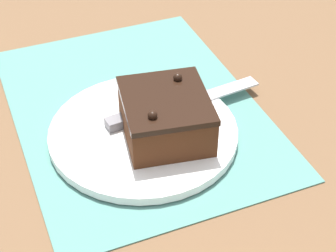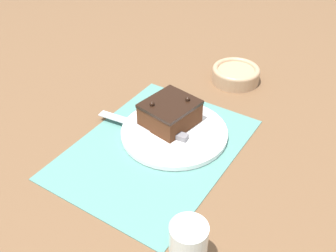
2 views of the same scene
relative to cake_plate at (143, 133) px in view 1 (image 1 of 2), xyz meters
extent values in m
plane|color=brown|center=(-0.06, 0.01, -0.01)|extent=(3.00, 3.00, 0.00)
cube|color=slate|center=(-0.06, 0.01, -0.01)|extent=(0.46, 0.34, 0.00)
cylinder|color=white|center=(0.00, 0.00, 0.00)|extent=(0.26, 0.26, 0.01)
cube|color=#472614|center=(0.02, 0.03, 0.03)|extent=(0.14, 0.13, 0.05)
cube|color=black|center=(0.02, 0.03, 0.06)|extent=(0.14, 0.13, 0.01)
sphere|color=black|center=(-0.01, 0.06, 0.07)|extent=(0.01, 0.01, 0.01)
sphere|color=black|center=(0.05, 0.00, 0.07)|extent=(0.01, 0.01, 0.01)
cube|color=slate|center=(-0.02, -0.01, 0.01)|extent=(0.03, 0.08, 0.01)
cube|color=#B7BABF|center=(-0.03, 0.11, 0.01)|extent=(0.04, 0.17, 0.00)
camera|label=1|loc=(0.55, -0.19, 0.49)|focal=60.00mm
camera|label=2|loc=(-0.63, -0.39, 0.59)|focal=42.00mm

